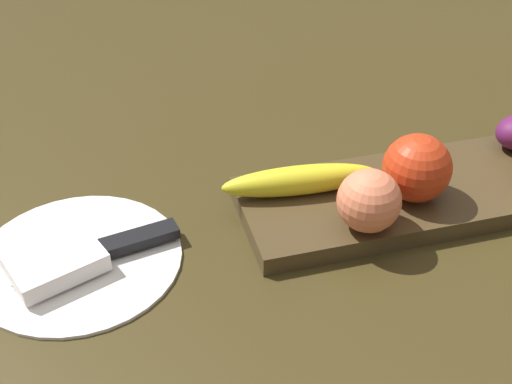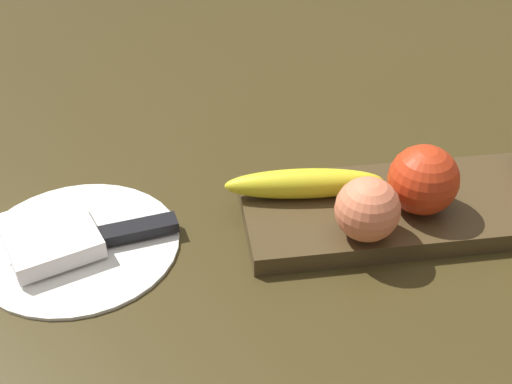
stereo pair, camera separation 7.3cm
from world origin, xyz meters
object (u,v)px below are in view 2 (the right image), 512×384
Objects in this scene: peach at (367,209)px; knife at (123,233)px; dinner_plate at (78,243)px; folded_napkin at (50,236)px; apple at (423,179)px; banana at (304,184)px; fruit_tray at (425,206)px.

peach is 0.27m from knife.
dinner_plate is (0.31, -0.05, -0.05)m from peach.
folded_napkin reaches higher than knife.
apple reaches higher than peach.
folded_napkin is at bearing -8.85° from peach.
knife is at bearing 179.39° from dinner_plate.
banana reaches higher than folded_napkin.
banana reaches higher than fruit_tray.
fruit_tray is 0.42m from folded_napkin.
folded_napkin is at bearing 0.00° from dinner_plate.
folded_napkin reaches higher than fruit_tray.
peach is 0.67× the size of folded_napkin.
fruit_tray is 0.34m from knife.
peach is at bearing 30.74° from fruit_tray.
knife reaches higher than dinner_plate.
dinner_plate is at bearing 0.00° from fruit_tray.
peach is at bearing 171.15° from folded_napkin.
fruit_tray is at bearing 174.67° from banana.
peach reaches higher than folded_napkin.
apple is at bearing 43.99° from fruit_tray.
dinner_plate is 0.05m from knife.
peach is 0.31m from dinner_plate.
fruit_tray is at bearing -136.01° from apple.
peach reaches higher than banana.
fruit_tray is 1.90× the size of dinner_plate.
banana is (0.14, -0.03, 0.03)m from fruit_tray.
apple reaches higher than banana.
apple is 0.43× the size of banana.
fruit_tray is at bearing 180.00° from dinner_plate.
banana reaches higher than dinner_plate.
fruit_tray reaches higher than dinner_plate.
apple is at bearing 167.04° from banana.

